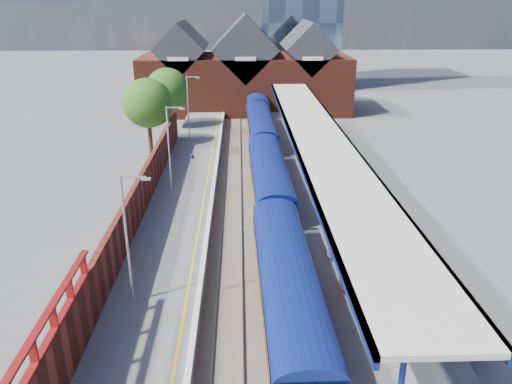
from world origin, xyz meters
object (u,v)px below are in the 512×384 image
lamp_post_b (129,233)px  platform_sign (191,164)px  parked_car_dark (436,330)px  lamp_post_c (170,144)px  train (264,148)px  parked_car_blue (373,218)px  parked_car_red (381,279)px  lamp_post_d (189,104)px  parked_car_silver (364,249)px

lamp_post_b → platform_sign: (1.36, 18.00, -2.30)m
platform_sign → parked_car_dark: size_ratio=0.52×
lamp_post_c → parked_car_dark: 24.65m
train → parked_car_blue: train is taller
platform_sign → parked_car_red: (11.64, -17.42, -0.95)m
platform_sign → parked_car_dark: 25.37m
train → parked_car_dark: bearing=-77.0°
lamp_post_b → parked_car_blue: 17.47m
lamp_post_d → parked_car_silver: size_ratio=1.65×
parked_car_red → train: bearing=15.2°
parked_car_blue → train: bearing=12.6°
train → platform_sign: (-6.49, -6.32, 0.57)m
train → lamp_post_b: (-7.86, -24.32, 2.87)m
lamp_post_d → platform_sign: size_ratio=2.80×
parked_car_dark → platform_sign: bearing=22.7°
parked_car_dark → lamp_post_b: bearing=67.2°
lamp_post_b → parked_car_silver: lamp_post_b is taller
platform_sign → parked_car_red: size_ratio=0.58×
lamp_post_d → parked_car_dark: lamp_post_d is taller
lamp_post_d → parked_car_red: (13.00, -31.42, -3.26)m
train → parked_car_dark: (6.51, -28.08, -0.42)m
parked_car_red → parked_car_dark: (1.36, -4.34, -0.04)m
parked_car_dark → lamp_post_d: bearing=13.7°
lamp_post_c → parked_car_blue: bearing=-26.0°
parked_car_red → parked_car_silver: bearing=4.5°
platform_sign → parked_car_silver: bearing=-50.4°
parked_car_blue → lamp_post_b: bearing=109.7°
lamp_post_b → parked_car_silver: (12.91, 4.05, -3.29)m
train → parked_car_blue: bearing=-66.2°
train → lamp_post_c: (-7.86, -8.32, 2.87)m
parked_car_dark → parked_car_silver: bearing=2.4°
lamp_post_c → parked_car_silver: lamp_post_c is taller
parked_car_red → parked_car_dark: parked_car_red is taller
parked_car_silver → parked_car_dark: same height
platform_sign → train: bearing=44.2°
platform_sign → parked_car_blue: (13.33, -9.17, -1.09)m
parked_car_silver → parked_car_dark: size_ratio=0.88×
parked_car_red → parked_car_blue: (1.69, 8.25, -0.13)m
lamp_post_c → parked_car_silver: (12.91, -11.95, -3.29)m
lamp_post_d → parked_car_red: lamp_post_d is taller
lamp_post_c → parked_car_red: 20.43m
train → parked_car_blue: 16.94m
train → lamp_post_b: bearing=-107.9°
platform_sign → parked_car_blue: 16.22m
platform_sign → lamp_post_d: bearing=95.6°
lamp_post_b → platform_sign: lamp_post_b is taller
lamp_post_b → lamp_post_c: size_ratio=1.00×
lamp_post_b → lamp_post_d: size_ratio=1.00×
lamp_post_d → platform_sign: lamp_post_d is taller
lamp_post_b → parked_car_dark: lamp_post_b is taller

